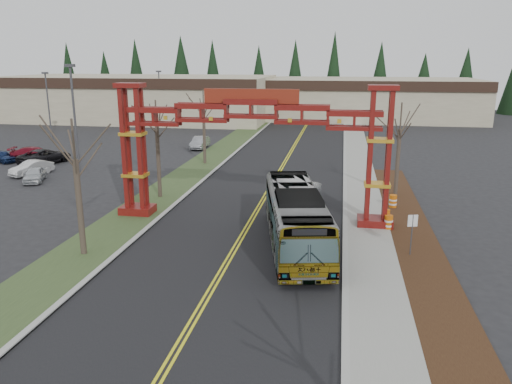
% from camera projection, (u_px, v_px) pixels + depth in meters
% --- Properties ---
extents(road, '(12.00, 110.00, 0.02)m').
position_uv_depth(road, '(267.00, 193.00, 39.88)').
color(road, black).
rests_on(road, ground).
extents(lane_line_left, '(0.12, 100.00, 0.01)m').
position_uv_depth(lane_line_left, '(266.00, 193.00, 39.89)').
color(lane_line_left, yellow).
rests_on(lane_line_left, road).
extents(lane_line_right, '(0.12, 100.00, 0.01)m').
position_uv_depth(lane_line_right, '(269.00, 193.00, 39.85)').
color(lane_line_right, yellow).
rests_on(lane_line_right, road).
extents(curb_right, '(0.30, 110.00, 0.15)m').
position_uv_depth(curb_right, '(345.00, 196.00, 38.85)').
color(curb_right, '#A7A8A3').
rests_on(curb_right, ground).
extents(sidewalk_right, '(2.60, 110.00, 0.14)m').
position_uv_depth(sidewalk_right, '(364.00, 197.00, 38.62)').
color(sidewalk_right, gray).
rests_on(sidewalk_right, ground).
extents(landscape_strip, '(2.60, 50.00, 0.12)m').
position_uv_depth(landscape_strip, '(431.00, 282.00, 23.91)').
color(landscape_strip, black).
rests_on(landscape_strip, ground).
extents(grass_median, '(4.00, 110.00, 0.08)m').
position_uv_depth(grass_median, '(171.00, 188.00, 41.18)').
color(grass_median, '#354824').
rests_on(grass_median, ground).
extents(curb_left, '(0.30, 110.00, 0.15)m').
position_uv_depth(curb_left, '(193.00, 189.00, 40.86)').
color(curb_left, '#A7A8A3').
rests_on(curb_left, ground).
extents(gateway_arch, '(18.20, 1.60, 8.90)m').
position_uv_depth(gateway_arch, '(251.00, 131.00, 31.67)').
color(gateway_arch, '#5C0D0C').
rests_on(gateway_arch, ground).
extents(retail_building_west, '(46.00, 22.30, 7.50)m').
position_uv_depth(retail_building_west, '(139.00, 98.00, 88.53)').
color(retail_building_west, tan).
rests_on(retail_building_west, ground).
extents(retail_building_east, '(38.00, 20.30, 7.00)m').
position_uv_depth(retail_building_east, '(367.00, 99.00, 89.66)').
color(retail_building_east, tan).
rests_on(retail_building_east, ground).
extents(conifer_treeline, '(116.10, 5.60, 13.00)m').
position_uv_depth(conifer_treeline, '(317.00, 79.00, 101.96)').
color(conifer_treeline, black).
rests_on(conifer_treeline, ground).
extents(transit_bus, '(5.10, 12.31, 3.34)m').
position_uv_depth(transit_bus, '(296.00, 218.00, 28.33)').
color(transit_bus, '#A8ABB0').
rests_on(transit_bus, ground).
extents(silver_sedan, '(2.61, 5.20, 1.64)m').
position_uv_depth(silver_sedan, '(302.00, 195.00, 36.32)').
color(silver_sedan, '#A5A8AD').
rests_on(silver_sedan, ground).
extents(parked_car_near_a, '(2.77, 4.01, 1.27)m').
position_uv_depth(parked_car_near_a, '(35.00, 175.00, 43.50)').
color(parked_car_near_a, silver).
rests_on(parked_car_near_a, ground).
extents(parked_car_near_b, '(2.81, 4.24, 1.32)m').
position_uv_depth(parked_car_near_b, '(31.00, 168.00, 46.01)').
color(parked_car_near_b, silver).
rests_on(parked_car_near_b, ground).
extents(parked_car_near_c, '(4.04, 6.02, 1.53)m').
position_uv_depth(parked_car_near_c, '(45.00, 156.00, 50.97)').
color(parked_car_near_c, black).
rests_on(parked_car_near_c, ground).
extents(parked_car_mid_a, '(5.34, 2.97, 1.46)m').
position_uv_depth(parked_car_mid_a, '(35.00, 154.00, 52.38)').
color(parked_car_mid_a, maroon).
rests_on(parked_car_mid_a, ground).
extents(parked_car_mid_b, '(3.92, 2.66, 1.24)m').
position_uv_depth(parked_car_mid_b, '(2.00, 156.00, 51.68)').
color(parked_car_mid_b, navy).
rests_on(parked_car_mid_b, ground).
extents(parked_car_far_a, '(1.57, 4.35, 1.43)m').
position_uv_depth(parked_car_far_a, '(200.00, 143.00, 59.67)').
color(parked_car_far_a, '#96989D').
rests_on(parked_car_far_a, ground).
extents(bare_tree_median_near, '(3.25, 3.25, 7.45)m').
position_uv_depth(bare_tree_median_near, '(75.00, 160.00, 26.02)').
color(bare_tree_median_near, '#382D26').
rests_on(bare_tree_median_near, ground).
extents(bare_tree_median_mid, '(3.01, 3.01, 7.47)m').
position_uv_depth(bare_tree_median_mid, '(157.00, 127.00, 37.29)').
color(bare_tree_median_mid, '#382D26').
rests_on(bare_tree_median_mid, ground).
extents(bare_tree_median_far, '(3.04, 3.04, 7.46)m').
position_uv_depth(bare_tree_median_far, '(204.00, 111.00, 49.69)').
color(bare_tree_median_far, '#382D26').
rests_on(bare_tree_median_far, ground).
extents(bare_tree_right_far, '(3.01, 3.01, 7.27)m').
position_uv_depth(bare_tree_right_far, '(400.00, 130.00, 37.50)').
color(bare_tree_right_far, '#382D26').
rests_on(bare_tree_right_far, ground).
extents(light_pole_near, '(0.86, 0.43, 9.95)m').
position_uv_depth(light_pole_near, '(74.00, 110.00, 46.54)').
color(light_pole_near, '#3F3F44').
rests_on(light_pole_near, ground).
extents(light_pole_mid, '(0.76, 0.38, 8.78)m').
position_uv_depth(light_pole_mid, '(48.00, 101.00, 64.96)').
color(light_pole_mid, '#3F3F44').
rests_on(light_pole_mid, ground).
extents(light_pole_far, '(0.75, 0.38, 8.68)m').
position_uv_depth(light_pole_far, '(160.00, 95.00, 77.07)').
color(light_pole_far, '#3F3F44').
rests_on(light_pole_far, ground).
extents(street_sign, '(0.53, 0.18, 2.38)m').
position_uv_depth(street_sign, '(412.00, 227.00, 26.64)').
color(street_sign, '#3F3F44').
rests_on(street_sign, ground).
extents(barrel_south, '(0.54, 0.54, 1.00)m').
position_uv_depth(barrel_south, '(388.00, 223.00, 31.08)').
color(barrel_south, '#CF5E0B').
rests_on(barrel_south, ground).
extents(barrel_mid, '(0.55, 0.55, 1.02)m').
position_uv_depth(barrel_mid, '(386.00, 217.00, 32.16)').
color(barrel_mid, '#CF5E0B').
rests_on(barrel_mid, ground).
extents(barrel_north, '(0.55, 0.55, 1.01)m').
position_uv_depth(barrel_north, '(393.00, 202.00, 35.65)').
color(barrel_north, '#CF5E0B').
rests_on(barrel_north, ground).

